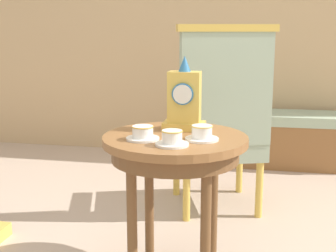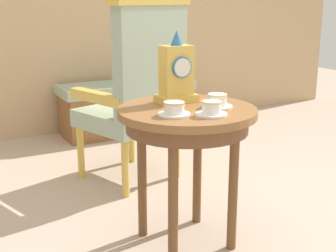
# 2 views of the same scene
# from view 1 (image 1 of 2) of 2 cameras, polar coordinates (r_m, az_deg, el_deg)

# --- Properties ---
(side_table) EXTENTS (0.63, 0.63, 0.66)m
(side_table) POSITION_cam_1_polar(r_m,az_deg,el_deg) (2.01, 0.89, -3.60)
(side_table) COLOR brown
(side_table) RESTS_ON ground
(teacup_left) EXTENTS (0.14, 0.14, 0.06)m
(teacup_left) POSITION_cam_1_polar(r_m,az_deg,el_deg) (1.91, -3.15, -0.93)
(teacup_left) COLOR white
(teacup_left) RESTS_ON side_table
(teacup_right) EXTENTS (0.13, 0.13, 0.06)m
(teacup_right) POSITION_cam_1_polar(r_m,az_deg,el_deg) (1.81, 0.62, -1.60)
(teacup_right) COLOR white
(teacup_right) RESTS_ON side_table
(teacup_center) EXTENTS (0.14, 0.14, 0.06)m
(teacup_center) POSITION_cam_1_polar(r_m,az_deg,el_deg) (1.91, 4.23, -0.94)
(teacup_center) COLOR white
(teacup_center) RESTS_ON side_table
(mantel_clock) EXTENTS (0.19, 0.11, 0.34)m
(mantel_clock) POSITION_cam_1_polar(r_m,az_deg,el_deg) (2.08, 1.97, 3.18)
(mantel_clock) COLOR gold
(mantel_clock) RESTS_ON side_table
(armchair) EXTENTS (0.68, 0.67, 1.14)m
(armchair) POSITION_cam_1_polar(r_m,az_deg,el_deg) (2.77, 6.51, 0.99)
(armchair) COLOR #9EB299
(armchair) RESTS_ON ground
(window_bench) EXTENTS (1.16, 0.40, 0.44)m
(window_bench) POSITION_cam_1_polar(r_m,az_deg,el_deg) (3.93, 13.51, -1.51)
(window_bench) COLOR #9EB299
(window_bench) RESTS_ON ground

